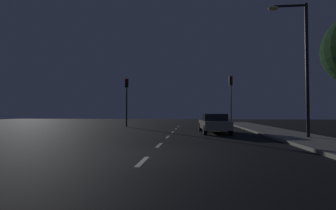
{
  "coord_description": "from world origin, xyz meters",
  "views": [
    {
      "loc": [
        1.52,
        -8.64,
        1.49
      ],
      "look_at": [
        -0.77,
        14.3,
        2.19
      ],
      "focal_mm": 26.45,
      "sensor_mm": 36.0,
      "label": 1
    }
  ],
  "objects_px": {
    "traffic_signal_left": "(127,93)",
    "car_stopped_ahead": "(214,123)",
    "street_lamp_right": "(301,57)",
    "traffic_signal_right": "(231,92)"
  },
  "relations": [
    {
      "from": "traffic_signal_left",
      "to": "car_stopped_ahead",
      "type": "distance_m",
      "value": 11.11
    },
    {
      "from": "traffic_signal_right",
      "to": "street_lamp_right",
      "type": "xyz_separation_m",
      "value": [
        2.16,
        -10.83,
        0.96
      ]
    },
    {
      "from": "traffic_signal_left",
      "to": "traffic_signal_right",
      "type": "relative_size",
      "value": 0.98
    },
    {
      "from": "traffic_signal_left",
      "to": "traffic_signal_right",
      "type": "xyz_separation_m",
      "value": [
        10.62,
        0.0,
        0.07
      ]
    },
    {
      "from": "traffic_signal_right",
      "to": "car_stopped_ahead",
      "type": "distance_m",
      "value": 7.67
    },
    {
      "from": "street_lamp_right",
      "to": "traffic_signal_left",
      "type": "bearing_deg",
      "value": 139.71
    },
    {
      "from": "traffic_signal_right",
      "to": "street_lamp_right",
      "type": "distance_m",
      "value": 11.09
    },
    {
      "from": "street_lamp_right",
      "to": "car_stopped_ahead",
      "type": "bearing_deg",
      "value": 137.18
    },
    {
      "from": "traffic_signal_left",
      "to": "traffic_signal_right",
      "type": "bearing_deg",
      "value": 0.0
    },
    {
      "from": "traffic_signal_left",
      "to": "car_stopped_ahead",
      "type": "relative_size",
      "value": 1.07
    }
  ]
}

